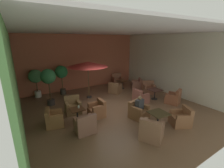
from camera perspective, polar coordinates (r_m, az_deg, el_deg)
ground_plane at (r=8.72m, az=1.66°, el=-9.02°), size 9.11×9.40×0.02m
wall_back_brick at (r=12.16m, az=-10.68°, el=7.96°), size 9.11×0.08×4.05m
wall_left_accent at (r=6.76m, az=-31.93°, el=-0.71°), size 0.08×9.40×4.05m
wall_right_plain at (r=11.20m, az=21.48°, el=6.43°), size 0.08×9.40×4.05m
ceiling_slab at (r=7.90m, az=1.92°, el=18.89°), size 9.11×9.40×0.06m
cafe_table_front_left at (r=7.42m, az=-12.67°, el=-10.19°), size 0.63×0.63×0.64m
armchair_front_left_north at (r=7.48m, az=-20.48°, el=-11.99°), size 0.89×0.91×0.79m
armchair_front_left_east at (r=6.63m, az=-9.84°, el=-14.82°), size 0.81×0.74×0.86m
armchair_front_left_south at (r=7.80m, az=-5.46°, el=-9.60°), size 0.74×0.75×0.83m
armchair_front_left_west at (r=8.39m, az=-14.17°, el=-8.14°), size 0.85×0.82×0.88m
cafe_table_front_right at (r=12.00m, az=3.75°, el=0.56°), size 0.70×0.70×0.64m
armchair_front_right_north at (r=12.18m, az=9.10°, el=-0.28°), size 1.02×1.03×0.79m
armchair_front_right_east at (r=13.08m, az=2.00°, el=1.22°), size 0.99×0.98×0.91m
armchair_front_right_south at (r=11.07m, az=1.13°, el=-1.70°), size 1.03×1.02×0.80m
cafe_table_mid_center at (r=7.17m, az=16.64°, el=-11.13°), size 0.82×0.82×0.64m
armchair_mid_center_north at (r=7.68m, az=24.03°, el=-11.52°), size 1.02×1.01×0.84m
armchair_mid_center_east at (r=7.75m, az=9.71°, el=-9.99°), size 0.91×0.93×0.83m
armchair_mid_center_south at (r=6.34m, az=14.32°, el=-16.49°), size 1.08×1.08×0.92m
cafe_table_rear_right at (r=10.21m, az=15.49°, el=-2.75°), size 0.74×0.74×0.64m
armchair_rear_right_north at (r=9.94m, az=21.67°, el=-4.90°), size 0.95×0.97×0.89m
armchair_rear_right_east at (r=11.29m, az=13.33°, el=-1.71°), size 1.04×1.00×0.86m
armchair_rear_right_south at (r=9.51m, az=10.40°, el=-4.96°), size 0.82×0.76×0.86m
patio_umbrella_tall_red at (r=9.84m, az=-8.89°, el=7.15°), size 2.49×2.49×2.36m
potted_tree_left_corner at (r=11.00m, az=-18.08°, el=3.59°), size 0.83×0.83×2.00m
potted_tree_mid_left at (r=9.37m, az=-22.35°, el=1.77°), size 0.83×0.83×2.12m
potted_tree_mid_right at (r=11.09m, az=-26.22°, el=1.99°), size 0.86×0.86×1.85m
patron_blue_shirt at (r=7.55m, az=10.10°, el=-7.18°), size 0.43×0.32×0.69m
iced_drink_cup at (r=7.39m, az=-12.18°, el=-8.21°), size 0.08×0.08×0.11m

